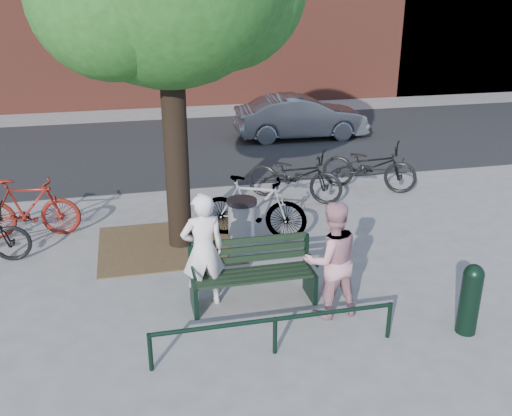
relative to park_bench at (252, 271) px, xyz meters
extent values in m
plane|color=gray|center=(0.00, -0.08, -0.48)|extent=(90.00, 90.00, 0.00)
cube|color=brown|center=(-1.00, 2.12, -0.47)|extent=(2.40, 2.00, 0.02)
cube|color=black|center=(0.00, 8.42, -0.47)|extent=(40.00, 7.00, 0.01)
cube|color=black|center=(-0.84, -0.08, -0.25)|extent=(0.06, 0.52, 0.45)
cube|color=black|center=(-0.84, 0.15, 0.19)|extent=(0.06, 0.06, 0.44)
cylinder|color=black|center=(-0.84, -0.18, 0.15)|extent=(0.04, 0.36, 0.04)
cube|color=black|center=(0.84, -0.08, -0.25)|extent=(0.06, 0.52, 0.45)
cube|color=black|center=(0.84, 0.15, 0.19)|extent=(0.06, 0.06, 0.44)
cylinder|color=black|center=(0.84, -0.18, 0.15)|extent=(0.04, 0.36, 0.04)
cube|color=black|center=(0.00, -0.08, -0.03)|extent=(1.64, 0.46, 0.04)
cube|color=black|center=(0.00, 0.15, 0.26)|extent=(1.64, 0.03, 0.47)
cylinder|color=black|center=(-1.50, -1.28, -0.23)|extent=(0.06, 0.06, 0.50)
cylinder|color=black|center=(0.00, -1.28, -0.23)|extent=(0.06, 0.06, 0.50)
cylinder|color=black|center=(1.50, -1.28, -0.23)|extent=(0.06, 0.06, 0.50)
cylinder|color=black|center=(0.00, -1.28, 0.00)|extent=(3.00, 0.06, 0.06)
cylinder|color=black|center=(-0.80, 2.12, 1.42)|extent=(0.40, 0.40, 3.80)
imported|color=silver|center=(-0.67, 0.07, 0.35)|extent=(0.64, 0.45, 1.67)
imported|color=#B87E87|center=(0.95, -0.56, 0.34)|extent=(0.85, 0.69, 1.64)
cylinder|color=black|center=(2.54, -1.39, -0.06)|extent=(0.26, 0.26, 0.84)
sphere|color=black|center=(2.54, -1.39, 0.36)|extent=(0.26, 0.26, 0.26)
cylinder|color=gray|center=(0.15, 1.43, -0.01)|extent=(0.45, 0.45, 0.94)
cylinder|color=black|center=(0.15, 1.43, 0.49)|extent=(0.49, 0.49, 0.07)
imported|color=#5E130D|center=(-3.39, 3.06, 0.06)|extent=(1.84, 0.66, 1.08)
imported|color=black|center=(1.74, 3.77, 0.06)|extent=(2.09, 1.71, 1.07)
imported|color=gray|center=(0.50, 2.12, 0.09)|extent=(1.95, 1.26, 1.14)
imported|color=black|center=(3.51, 4.04, 0.06)|extent=(2.11, 1.69, 1.07)
imported|color=slate|center=(3.37, 8.63, 0.14)|extent=(3.81, 1.44, 1.24)
camera|label=1|loc=(-1.54, -6.95, 3.77)|focal=40.00mm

